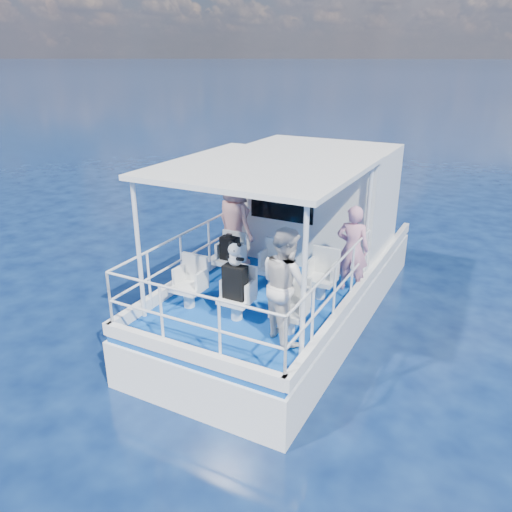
{
  "coord_description": "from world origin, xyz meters",
  "views": [
    {
      "loc": [
        3.48,
        -7.1,
        4.75
      ],
      "look_at": [
        -0.02,
        -0.4,
        1.71
      ],
      "focal_mm": 35.0,
      "sensor_mm": 36.0,
      "label": 1
    }
  ],
  "objects_px": {
    "passenger_port_fwd": "(234,222)",
    "passenger_stbd_aft": "(286,284)",
    "backpack_center": "(235,282)",
    "panda": "(235,254)"
  },
  "relations": [
    {
      "from": "passenger_port_fwd",
      "to": "passenger_stbd_aft",
      "type": "xyz_separation_m",
      "value": [
        2.04,
        -2.08,
        -0.03
      ]
    },
    {
      "from": "backpack_center",
      "to": "passenger_stbd_aft",
      "type": "bearing_deg",
      "value": -6.63
    },
    {
      "from": "backpack_center",
      "to": "passenger_port_fwd",
      "type": "bearing_deg",
      "value": 120.17
    },
    {
      "from": "passenger_port_fwd",
      "to": "panda",
      "type": "xyz_separation_m",
      "value": [
        1.15,
        -1.96,
        0.23
      ]
    },
    {
      "from": "passenger_stbd_aft",
      "to": "backpack_center",
      "type": "distance_m",
      "value": 0.92
    },
    {
      "from": "passenger_stbd_aft",
      "to": "backpack_center",
      "type": "bearing_deg",
      "value": 30.72
    },
    {
      "from": "passenger_port_fwd",
      "to": "passenger_stbd_aft",
      "type": "distance_m",
      "value": 2.92
    },
    {
      "from": "passenger_port_fwd",
      "to": "backpack_center",
      "type": "bearing_deg",
      "value": 141.14
    },
    {
      "from": "passenger_port_fwd",
      "to": "backpack_center",
      "type": "height_order",
      "value": "passenger_port_fwd"
    },
    {
      "from": "passenger_port_fwd",
      "to": "backpack_center",
      "type": "xyz_separation_m",
      "value": [
        1.15,
        -1.98,
        -0.23
      ]
    }
  ]
}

